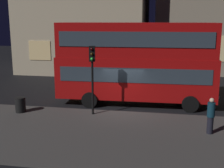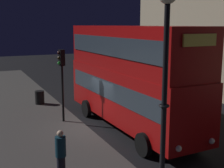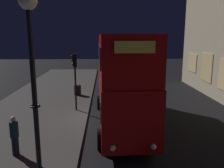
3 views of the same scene
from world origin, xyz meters
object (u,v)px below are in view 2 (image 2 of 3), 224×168
at_px(traffic_light_near_kerb, 62,70).
at_px(litter_bin, 40,97).
at_px(pedestrian, 61,154).
at_px(street_lamp, 166,60).
at_px(double_decker_bus, 130,72).

relative_size(traffic_light_near_kerb, litter_bin, 4.44).
relative_size(pedestrian, litter_bin, 1.99).
height_order(traffic_light_near_kerb, street_lamp, street_lamp).
bearing_deg(pedestrian, double_decker_bus, -113.82).
relative_size(double_decker_bus, street_lamp, 1.66).
height_order(traffic_light_near_kerb, litter_bin, traffic_light_near_kerb).
bearing_deg(litter_bin, double_decker_bus, 27.58).
bearing_deg(litter_bin, pedestrian, -8.07).
bearing_deg(litter_bin, street_lamp, 1.88).
bearing_deg(double_decker_bus, litter_bin, -154.19).
relative_size(double_decker_bus, traffic_light_near_kerb, 2.61).
xyz_separation_m(double_decker_bus, traffic_light_near_kerb, (-2.09, -2.95, -0.00)).
bearing_deg(street_lamp, traffic_light_near_kerb, -179.50).
bearing_deg(double_decker_bus, street_lamp, -23.50).
bearing_deg(traffic_light_near_kerb, pedestrian, -24.67).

